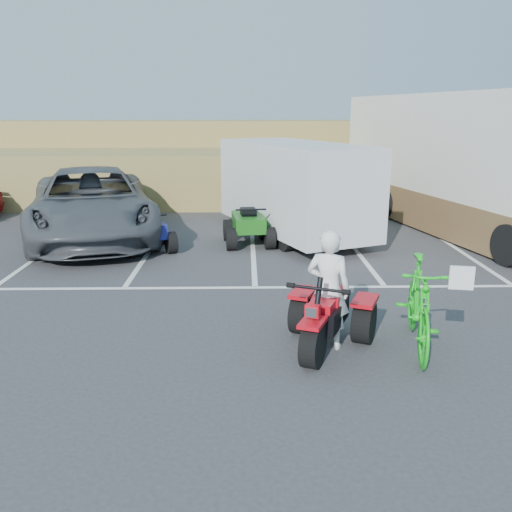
{
  "coord_description": "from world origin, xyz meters",
  "views": [
    {
      "loc": [
        -0.18,
        -8.24,
        3.54
      ],
      "look_at": [
        -0.0,
        1.21,
        1.0
      ],
      "focal_mm": 38.0,
      "sensor_mm": 36.0,
      "label": 1
    }
  ],
  "objects_px": {
    "quad_atv_blue": "(149,250)",
    "grey_pickup": "(92,204)",
    "red_trike_atv": "(324,349)",
    "rv_motorhome": "(465,173)",
    "cargo_trailer": "(294,187)",
    "green_dirt_bike": "(419,305)",
    "rider": "(328,289)",
    "quad_atv_green": "(248,244)"
  },
  "relations": [
    {
      "from": "rv_motorhome",
      "to": "quad_atv_blue",
      "type": "xyz_separation_m",
      "value": [
        -9.17,
        -2.43,
        -1.73
      ]
    },
    {
      "from": "cargo_trailer",
      "to": "rv_motorhome",
      "type": "relative_size",
      "value": 0.54
    },
    {
      "from": "rider",
      "to": "green_dirt_bike",
      "type": "height_order",
      "value": "rider"
    },
    {
      "from": "green_dirt_bike",
      "to": "quad_atv_blue",
      "type": "bearing_deg",
      "value": 140.94
    },
    {
      "from": "grey_pickup",
      "to": "rv_motorhome",
      "type": "distance_m",
      "value": 11.04
    },
    {
      "from": "green_dirt_bike",
      "to": "rv_motorhome",
      "type": "height_order",
      "value": "rv_motorhome"
    },
    {
      "from": "grey_pickup",
      "to": "quad_atv_blue",
      "type": "distance_m",
      "value": 2.53
    },
    {
      "from": "red_trike_atv",
      "to": "quad_atv_green",
      "type": "distance_m",
      "value": 6.85
    },
    {
      "from": "red_trike_atv",
      "to": "rv_motorhome",
      "type": "xyz_separation_m",
      "value": [
        5.43,
        8.61,
        1.73
      ]
    },
    {
      "from": "rider",
      "to": "quad_atv_green",
      "type": "height_order",
      "value": "rider"
    },
    {
      "from": "red_trike_atv",
      "to": "rider",
      "type": "height_order",
      "value": "rider"
    },
    {
      "from": "rider",
      "to": "quad_atv_blue",
      "type": "xyz_separation_m",
      "value": [
        -3.8,
        6.04,
        -0.92
      ]
    },
    {
      "from": "cargo_trailer",
      "to": "quad_atv_blue",
      "type": "xyz_separation_m",
      "value": [
        -3.93,
        -1.56,
        -1.45
      ]
    },
    {
      "from": "red_trike_atv",
      "to": "green_dirt_bike",
      "type": "xyz_separation_m",
      "value": [
        1.43,
        0.04,
        0.7
      ]
    },
    {
      "from": "grey_pickup",
      "to": "quad_atv_blue",
      "type": "xyz_separation_m",
      "value": [
        1.8,
        -1.47,
        -0.99
      ]
    },
    {
      "from": "cargo_trailer",
      "to": "quad_atv_blue",
      "type": "height_order",
      "value": "cargo_trailer"
    },
    {
      "from": "cargo_trailer",
      "to": "quad_atv_green",
      "type": "relative_size",
      "value": 3.63
    },
    {
      "from": "rv_motorhome",
      "to": "quad_atv_green",
      "type": "xyz_separation_m",
      "value": [
        -6.54,
        -1.85,
        -1.73
      ]
    },
    {
      "from": "red_trike_atv",
      "to": "quad_atv_green",
      "type": "xyz_separation_m",
      "value": [
        -1.12,
        6.76,
        0.0
      ]
    },
    {
      "from": "red_trike_atv",
      "to": "grey_pickup",
      "type": "distance_m",
      "value": 9.5
    },
    {
      "from": "cargo_trailer",
      "to": "quad_atv_green",
      "type": "height_order",
      "value": "cargo_trailer"
    },
    {
      "from": "red_trike_atv",
      "to": "grey_pickup",
      "type": "bearing_deg",
      "value": 149.01
    },
    {
      "from": "green_dirt_bike",
      "to": "rv_motorhome",
      "type": "distance_m",
      "value": 9.5
    },
    {
      "from": "green_dirt_bike",
      "to": "rider",
      "type": "bearing_deg",
      "value": -173.18
    },
    {
      "from": "green_dirt_bike",
      "to": "rv_motorhome",
      "type": "bearing_deg",
      "value": 75.77
    },
    {
      "from": "rider",
      "to": "quad_atv_green",
      "type": "distance_m",
      "value": 6.79
    },
    {
      "from": "rider",
      "to": "rv_motorhome",
      "type": "xyz_separation_m",
      "value": [
        5.37,
        8.47,
        0.8
      ]
    },
    {
      "from": "rider",
      "to": "quad_atv_green",
      "type": "bearing_deg",
      "value": -56.87
    },
    {
      "from": "cargo_trailer",
      "to": "quad_atv_green",
      "type": "xyz_separation_m",
      "value": [
        -1.3,
        -0.98,
        -1.45
      ]
    },
    {
      "from": "rider",
      "to": "green_dirt_bike",
      "type": "distance_m",
      "value": 1.39
    },
    {
      "from": "rider",
      "to": "quad_atv_blue",
      "type": "bearing_deg",
      "value": -34.74
    },
    {
      "from": "rv_motorhome",
      "to": "red_trike_atv",
      "type": "bearing_deg",
      "value": -135.08
    },
    {
      "from": "red_trike_atv",
      "to": "rv_motorhome",
      "type": "relative_size",
      "value": 0.16
    },
    {
      "from": "rider",
      "to": "cargo_trailer",
      "type": "xyz_separation_m",
      "value": [
        0.13,
        7.6,
        0.52
      ]
    },
    {
      "from": "rider",
      "to": "grey_pickup",
      "type": "xyz_separation_m",
      "value": [
        -5.61,
        7.51,
        0.06
      ]
    },
    {
      "from": "cargo_trailer",
      "to": "grey_pickup",
      "type": "bearing_deg",
      "value": 158.11
    },
    {
      "from": "green_dirt_bike",
      "to": "quad_atv_green",
      "type": "bearing_deg",
      "value": 121.57
    },
    {
      "from": "green_dirt_bike",
      "to": "red_trike_atv",
      "type": "bearing_deg",
      "value": -167.5
    },
    {
      "from": "grey_pickup",
      "to": "cargo_trailer",
      "type": "xyz_separation_m",
      "value": [
        5.73,
        0.09,
        0.46
      ]
    },
    {
      "from": "rv_motorhome",
      "to": "quad_atv_blue",
      "type": "bearing_deg",
      "value": -178.0
    },
    {
      "from": "quad_atv_blue",
      "to": "grey_pickup",
      "type": "bearing_deg",
      "value": 118.87
    },
    {
      "from": "cargo_trailer",
      "to": "red_trike_atv",
      "type": "bearing_deg",
      "value": -114.16
    }
  ]
}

